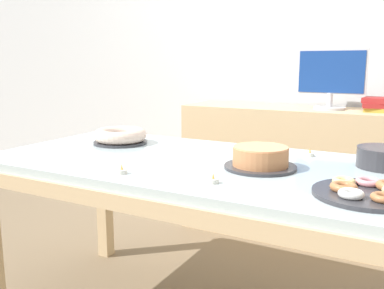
% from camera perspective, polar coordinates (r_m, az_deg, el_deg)
% --- Properties ---
extents(wall_back, '(8.00, 0.10, 2.60)m').
position_cam_1_polar(wall_back, '(3.21, 14.70, 12.57)').
color(wall_back, silver).
rests_on(wall_back, ground).
extents(dining_table, '(1.90, 0.92, 0.78)m').
position_cam_1_polar(dining_table, '(1.81, 1.71, -4.92)').
color(dining_table, silver).
rests_on(dining_table, ground).
extents(sideboard, '(1.41, 0.44, 0.89)m').
position_cam_1_polar(sideboard, '(3.01, 12.53, -3.63)').
color(sideboard, '#D1B284').
rests_on(sideboard, ground).
extents(computer_monitor, '(0.42, 0.20, 0.38)m').
position_cam_1_polar(computer_monitor, '(2.86, 18.04, 8.26)').
color(computer_monitor, silver).
rests_on(computer_monitor, sideboard).
extents(book_stack, '(0.25, 0.19, 0.09)m').
position_cam_1_polar(book_stack, '(2.83, 24.08, 4.88)').
color(book_stack, '#B29933').
rests_on(book_stack, sideboard).
extents(cake_chocolate_round, '(0.28, 0.28, 0.09)m').
position_cam_1_polar(cake_chocolate_round, '(1.68, 9.11, -1.82)').
color(cake_chocolate_round, '#333338').
rests_on(cake_chocolate_round, dining_table).
extents(cake_golden_bundt, '(0.27, 0.27, 0.08)m').
position_cam_1_polar(cake_golden_bundt, '(2.20, -9.54, 1.10)').
color(cake_golden_bundt, '#333338').
rests_on(cake_golden_bundt, dining_table).
extents(pastry_platter, '(0.33, 0.33, 0.04)m').
position_cam_1_polar(pastry_platter, '(1.43, 22.24, -5.83)').
color(pastry_platter, '#333338').
rests_on(pastry_platter, dining_table).
extents(tealight_left_edge, '(0.04, 0.04, 0.04)m').
position_cam_1_polar(tealight_left_edge, '(1.94, 15.42, -1.24)').
color(tealight_left_edge, silver).
rests_on(tealight_left_edge, dining_table).
extents(tealight_right_edge, '(0.04, 0.04, 0.04)m').
position_cam_1_polar(tealight_right_edge, '(1.46, 2.83, -4.79)').
color(tealight_right_edge, silver).
rests_on(tealight_right_edge, dining_table).
extents(tealight_near_front, '(0.04, 0.04, 0.04)m').
position_cam_1_polar(tealight_near_front, '(1.60, -9.34, -3.52)').
color(tealight_near_front, silver).
rests_on(tealight_near_front, dining_table).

